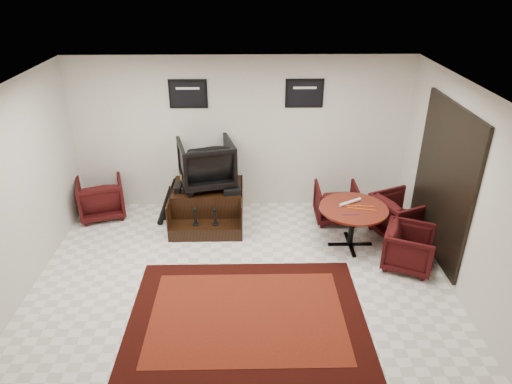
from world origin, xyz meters
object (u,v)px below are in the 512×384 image
table_chair_window (400,214)px  table_chair_corner (410,246)px  armchair_side (101,196)px  table_chair_back (336,201)px  shine_chair (206,161)px  meeting_table (353,212)px  shine_podium (208,205)px

table_chair_window → table_chair_corner: table_chair_window is taller
armchair_side → table_chair_back: armchair_side is taller
shine_chair → armchair_side: (-1.95, 0.08, -0.70)m
shine_chair → table_chair_window: shine_chair is taller
table_chair_back → table_chair_window: (0.97, -0.52, 0.03)m
armchair_side → table_chair_corner: armchair_side is taller
meeting_table → table_chair_window: bearing=20.5°
shine_podium → table_chair_corner: bearing=-25.0°
shine_chair → meeting_table: shine_chair is taller
shine_chair → table_chair_corner: size_ratio=1.28×
armchair_side → meeting_table: (4.33, -1.09, 0.22)m
shine_podium → table_chair_back: table_chair_back is taller
shine_chair → table_chair_corner: shine_chair is taller
armchair_side → table_chair_window: 5.26m
shine_podium → shine_chair: (0.00, 0.13, 0.80)m
shine_chair → table_chair_window: 3.40m
table_chair_corner → shine_podium: bearing=88.8°
table_chair_back → table_chair_window: table_chair_window is taller
table_chair_back → meeting_table: bearing=97.4°
table_chair_back → table_chair_corner: table_chair_back is taller
armchair_side → table_chair_window: bearing=153.9°
shine_chair → table_chair_corner: bearing=138.7°
armchair_side → table_chair_window: (5.21, -0.76, 0.00)m
armchair_side → table_chair_window: size_ratio=1.00×
armchair_side → table_chair_corner: size_ratio=1.09×
shine_podium → meeting_table: meeting_table is taller
armchair_side → meeting_table: size_ratio=0.73×
meeting_table → table_chair_corner: size_ratio=1.49×
meeting_table → armchair_side: bearing=165.9°
shine_podium → armchair_side: bearing=173.6°
shine_chair → meeting_table: size_ratio=0.86×
shine_podium → meeting_table: bearing=-20.0°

